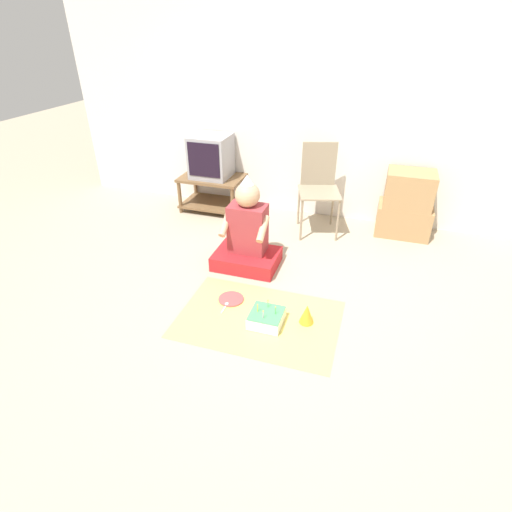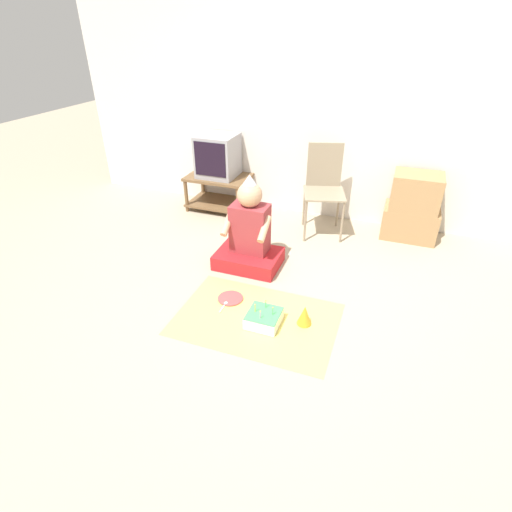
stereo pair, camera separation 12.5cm
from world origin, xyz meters
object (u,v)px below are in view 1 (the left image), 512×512
object	(u,v)px
cardboard_box_stack	(406,205)
person_seated	(247,237)
birthday_cake	(266,318)
folding_chair	(319,183)
paper_plate	(231,299)
tv	(211,156)
party_hat_blue	(307,314)

from	to	relation	value
cardboard_box_stack	person_seated	xyz separation A→B (m)	(-1.42, -1.13, -0.04)
cardboard_box_stack	birthday_cake	world-z (taller)	cardboard_box_stack
folding_chair	paper_plate	distance (m)	1.70
tv	paper_plate	size ratio (longest dim) A/B	2.25
folding_chair	birthday_cake	distance (m)	1.83
person_seated	birthday_cake	distance (m)	0.93
folding_chair	person_seated	xyz separation A→B (m)	(-0.49, -0.97, -0.24)
tv	folding_chair	distance (m)	1.32
cardboard_box_stack	paper_plate	xyz separation A→B (m)	(-1.36, -1.72, -0.33)
cardboard_box_stack	tv	bearing A→B (deg)	-179.62
tv	person_seated	bearing A→B (deg)	-53.58
tv	folding_chair	xyz separation A→B (m)	(1.31, -0.15, -0.12)
cardboard_box_stack	person_seated	world-z (taller)	person_seated
folding_chair	tv	bearing A→B (deg)	173.45
tv	birthday_cake	xyz separation A→B (m)	(1.25, -1.91, -0.61)
tv	paper_plate	xyz separation A→B (m)	(0.88, -1.71, -0.66)
person_seated	cardboard_box_stack	bearing A→B (deg)	38.62
folding_chair	person_seated	bearing A→B (deg)	-116.71
folding_chair	person_seated	size ratio (longest dim) A/B	1.06
folding_chair	birthday_cake	bearing A→B (deg)	-91.97
folding_chair	cardboard_box_stack	xyz separation A→B (m)	(0.93, 0.17, -0.20)
tv	person_seated	size ratio (longest dim) A/B	0.54
paper_plate	party_hat_blue	bearing A→B (deg)	-7.87
birthday_cake	party_hat_blue	bearing A→B (deg)	19.89
paper_plate	person_seated	bearing A→B (deg)	95.25
tv	folding_chair	bearing A→B (deg)	-6.55
person_seated	party_hat_blue	size ratio (longest dim) A/B	5.54
birthday_cake	person_seated	bearing A→B (deg)	118.22
cardboard_box_stack	person_seated	bearing A→B (deg)	-141.38
folding_chair	party_hat_blue	size ratio (longest dim) A/B	5.86
cardboard_box_stack	birthday_cake	size ratio (longest dim) A/B	2.79
birthday_cake	party_hat_blue	world-z (taller)	birthday_cake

